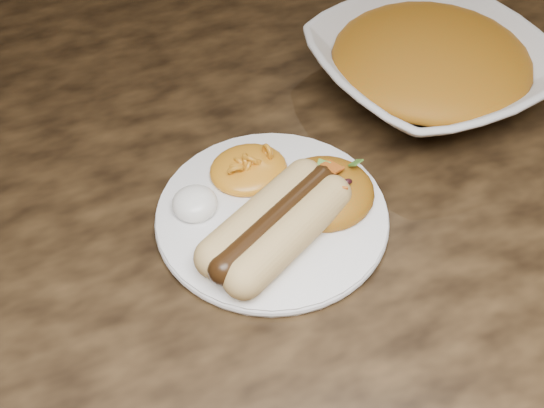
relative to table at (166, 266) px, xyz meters
name	(u,v)px	position (x,y,z in m)	size (l,w,h in m)	color
table	(166,266)	(0.00, 0.00, 0.00)	(1.60, 0.90, 0.75)	#49331B
plate	(272,215)	(0.10, -0.05, 0.10)	(0.21, 0.21, 0.01)	white
hotdog	(276,224)	(0.09, -0.08, 0.12)	(0.13, 0.12, 0.04)	tan
mac_and_cheese	(248,162)	(0.10, 0.00, 0.12)	(0.08, 0.07, 0.03)	orange
sour_cream	(194,200)	(0.03, -0.02, 0.12)	(0.04, 0.04, 0.03)	white
taco_salad	(325,185)	(0.15, -0.06, 0.12)	(0.10, 0.09, 0.04)	#CB3A00
serving_bowl	(429,68)	(0.33, 0.06, 0.12)	(0.25, 0.25, 0.06)	silver
bowl_filling	(432,53)	(0.33, 0.06, 0.14)	(0.22, 0.22, 0.05)	#CB3A00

